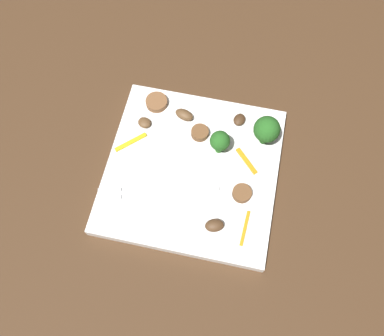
{
  "coord_description": "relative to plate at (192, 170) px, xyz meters",
  "views": [
    {
      "loc": [
        -0.05,
        0.24,
        0.58
      ],
      "look_at": [
        0.0,
        0.0,
        0.02
      ],
      "focal_mm": 37.77,
      "sensor_mm": 36.0,
      "label": 1
    }
  ],
  "objects": [
    {
      "name": "ground_plane",
      "position": [
        0.0,
        0.0,
        -0.01
      ],
      "size": [
        1.4,
        1.4,
        0.0
      ],
      "primitive_type": "plane",
      "color": "#422B19"
    },
    {
      "name": "plate",
      "position": [
        0.0,
        0.0,
        0.0
      ],
      "size": [
        0.26,
        0.26,
        0.02
      ],
      "primitive_type": "cube",
      "color": "white",
      "rests_on": "ground_plane"
    },
    {
      "name": "fork",
      "position": [
        0.05,
        0.05,
        0.01
      ],
      "size": [
        0.18,
        0.06,
        0.0
      ],
      "rotation": [
        0.0,
        0.0,
        0.26
      ],
      "color": "silver",
      "rests_on": "plate"
    },
    {
      "name": "broccoli_floret_0",
      "position": [
        -0.1,
        -0.07,
        0.05
      ],
      "size": [
        0.04,
        0.04,
        0.06
      ],
      "color": "#296420",
      "rests_on": "plate"
    },
    {
      "name": "broccoli_floret_1",
      "position": [
        -0.03,
        -0.04,
        0.04
      ],
      "size": [
        0.03,
        0.03,
        0.05
      ],
      "color": "#296420",
      "rests_on": "plate"
    },
    {
      "name": "sausage_slice_0",
      "position": [
        -0.08,
        0.03,
        0.01
      ],
      "size": [
        0.03,
        0.03,
        0.01
      ],
      "primitive_type": "cylinder",
      "rotation": [
        0.0,
        0.0,
        0.19
      ],
      "color": "brown",
      "rests_on": "plate"
    },
    {
      "name": "sausage_slice_1",
      "position": [
        0.0,
        -0.06,
        0.01
      ],
      "size": [
        0.03,
        0.03,
        0.01
      ],
      "primitive_type": "cylinder",
      "rotation": [
        0.0,
        0.0,
        1.6
      ],
      "color": "brown",
      "rests_on": "plate"
    },
    {
      "name": "sausage_slice_2",
      "position": [
        0.08,
        -0.1,
        0.01
      ],
      "size": [
        0.04,
        0.04,
        0.01
      ],
      "primitive_type": "cylinder",
      "rotation": [
        0.0,
        0.0,
        2.81
      ],
      "color": "brown",
      "rests_on": "plate"
    },
    {
      "name": "mushroom_0",
      "position": [
        -0.06,
        -0.1,
        0.01
      ],
      "size": [
        0.02,
        0.03,
        0.01
      ],
      "primitive_type": "ellipsoid",
      "rotation": [
        0.0,
        0.0,
        1.29
      ],
      "color": "#422B19",
      "rests_on": "plate"
    },
    {
      "name": "mushroom_1",
      "position": [
        0.03,
        -0.09,
        0.02
      ],
      "size": [
        0.03,
        0.03,
        0.01
      ],
      "primitive_type": "ellipsoid",
      "rotation": [
        0.0,
        0.0,
        2.85
      ],
      "color": "brown",
      "rests_on": "plate"
    },
    {
      "name": "mushroom_2",
      "position": [
        -0.05,
        0.08,
        0.02
      ],
      "size": [
        0.03,
        0.03,
        0.01
      ],
      "primitive_type": "ellipsoid",
      "rotation": [
        0.0,
        0.0,
        3.48
      ],
      "color": "#4C331E",
      "rests_on": "plate"
    },
    {
      "name": "mushroom_3",
      "position": [
        0.09,
        -0.06,
        0.01
      ],
      "size": [
        0.03,
        0.03,
        0.01
      ],
      "primitive_type": "ellipsoid",
      "rotation": [
        0.0,
        0.0,
        2.72
      ],
      "color": "brown",
      "rests_on": "plate"
    },
    {
      "name": "pepper_strip_0",
      "position": [
        -0.09,
        0.08,
        0.01
      ],
      "size": [
        0.01,
        0.05,
        0.0
      ],
      "primitive_type": "cube",
      "rotation": [
        0.0,
        0.0,
        4.65
      ],
      "color": "orange",
      "rests_on": "plate"
    },
    {
      "name": "pepper_strip_1",
      "position": [
        -0.08,
        -0.03,
        0.01
      ],
      "size": [
        0.04,
        0.04,
        0.0
      ],
      "primitive_type": "cube",
      "rotation": [
        0.0,
        0.0,
        2.34
      ],
      "color": "orange",
      "rests_on": "plate"
    },
    {
      "name": "pepper_strip_2",
      "position": [
        0.1,
        -0.02,
        0.01
      ],
      "size": [
        0.04,
        0.04,
        0.0
      ],
      "primitive_type": "cube",
      "rotation": [
        0.0,
        0.0,
        3.9
      ],
      "color": "yellow",
      "rests_on": "plate"
    }
  ]
}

